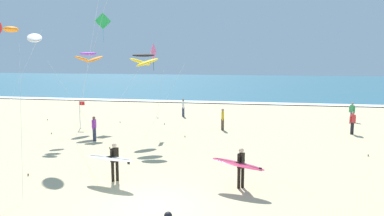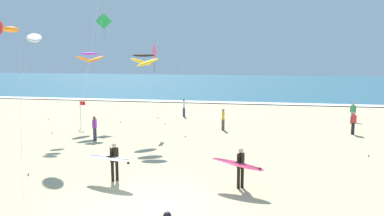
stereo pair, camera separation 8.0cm
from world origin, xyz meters
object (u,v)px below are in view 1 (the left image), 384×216
Objects in this scene: bystander_purple_top at (94,128)px; beach_ball at (168,216)px; bystander_white_top at (183,108)px; lifeguard_flag at (80,112)px; kite_diamond_emerald_extra at (105,25)px; kite_arc_violet_far at (88,57)px; kite_arc_charcoal_close at (143,60)px; kite_diamond_rose_distant at (154,55)px; bystander_yellow_top at (223,119)px; bystander_green_top at (352,112)px; bystander_red_top at (352,123)px; surfer_trailing at (239,165)px; kite_arc_amber_high at (11,35)px; surfer_lead at (112,159)px.

bystander_purple_top is 12.66m from beach_ball.
bystander_white_top is 0.76× the size of lifeguard_flag.
beach_ball is (9.43, -17.10, -7.78)m from kite_diamond_emerald_extra.
beach_ball is at bearing -55.95° from kite_arc_violet_far.
bystander_purple_top is (1.93, -3.57, -4.49)m from kite_arc_violet_far.
lifeguard_flag reaches higher than bystander_purple_top.
kite_arc_charcoal_close is 19.84× the size of beach_ball.
bystander_yellow_top is at bearing 10.77° from kite_diamond_rose_distant.
kite_arc_violet_far is 21.47m from bystander_green_top.
beach_ball is (-9.41, -15.20, -0.67)m from bystander_red_top.
kite_arc_violet_far is at bearing -176.05° from kite_diamond_rose_distant.
bystander_white_top is (5.79, 3.31, -7.10)m from kite_diamond_emerald_extra.
lifeguard_flag is (-12.39, 10.64, 0.22)m from surfer_trailing.
kite_arc_charcoal_close is 2.65× the size of lifeguard_flag.
kite_arc_violet_far is 19.33m from bystander_red_top.
kite_diamond_rose_distant is 3.95× the size of bystander_white_top.
lifeguard_flag reaches higher than bystander_yellow_top.
kite_arc_amber_high is (-7.84, -2.84, 5.09)m from surfer_trailing.
kite_arc_amber_high is 4.05× the size of bystander_purple_top.
bystander_yellow_top is at bearing 6.48° from lifeguard_flag.
kite_arc_charcoal_close is 18.13m from bystander_green_top.
kite_arc_amber_high is at bearing -71.36° from lifeguard_flag.
kite_diamond_emerald_extra is (-4.94, 2.95, 2.41)m from kite_diamond_rose_distant.
surfer_lead is 5.43m from surfer_trailing.
bystander_red_top is (18.75, 1.38, -4.49)m from kite_arc_violet_far.
kite_arc_violet_far is 6.05m from bystander_purple_top.
kite_arc_amber_high is 8.25m from beach_ball.
surfer_lead is 0.37× the size of kite_arc_amber_high.
bystander_white_top is (0.60, 9.47, -4.35)m from kite_arc_charcoal_close.
bystander_white_top is 14.05m from bystander_red_top.
beach_ball is (4.50, -14.15, -5.37)m from kite_diamond_rose_distant.
kite_arc_violet_far is at bearing -4.04° from lifeguard_flag.
kite_arc_amber_high is 21.78m from bystander_red_top.
bystander_yellow_top is 9.01m from bystander_red_top.
bystander_purple_top is (-3.16, -0.69, -4.35)m from kite_arc_charcoal_close.
bystander_yellow_top is (6.04, 14.68, -5.33)m from kite_arc_amber_high.
kite_arc_violet_far reaches higher than bystander_yellow_top.
bystander_red_top is (13.05, -5.21, 0.00)m from bystander_white_top.
kite_arc_violet_far is 20.26× the size of beach_ball.
kite_arc_charcoal_close is at bearing 97.34° from surfer_lead.
beach_ball is (5.65, -0.40, -6.00)m from kite_arc_amber_high.
kite_arc_violet_far reaches higher than bystander_white_top.
lifeguard_flag is at bearing 122.86° from surfer_lead.
bystander_yellow_top is 1.00× the size of bystander_purple_top.
kite_diamond_rose_distant is at bearing -97.73° from bystander_white_top.
bystander_yellow_top is 0.76× the size of lifeguard_flag.
bystander_white_top is 20.74m from beach_ball.
kite_arc_violet_far is (-11.53, 10.58, 4.25)m from surfer_trailing.
kite_diamond_rose_distant is 2.99× the size of lifeguard_flag.
beach_ball is (9.34, -13.82, -5.16)m from kite_arc_violet_far.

